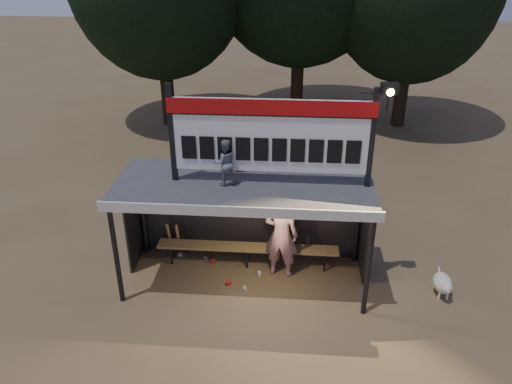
% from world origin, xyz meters
% --- Properties ---
extents(ground, '(80.00, 80.00, 0.00)m').
position_xyz_m(ground, '(0.00, 0.00, 0.00)').
color(ground, brown).
rests_on(ground, ground).
extents(player, '(0.79, 0.59, 1.96)m').
position_xyz_m(player, '(0.74, 0.26, 0.98)').
color(player, silver).
rests_on(player, ground).
extents(child_a, '(0.53, 0.46, 0.91)m').
position_xyz_m(child_a, '(-0.34, -0.14, 2.78)').
color(child_a, slate).
rests_on(child_a, dugout_shelter).
extents(child_b, '(0.56, 0.45, 1.00)m').
position_xyz_m(child_b, '(-0.17, 0.58, 2.82)').
color(child_b, '#B02D1B').
rests_on(child_b, dugout_shelter).
extents(dugout_shelter, '(5.10, 2.08, 2.32)m').
position_xyz_m(dugout_shelter, '(0.00, 0.24, 1.85)').
color(dugout_shelter, '#3C3C3E').
rests_on(dugout_shelter, ground).
extents(scoreboard_assembly, '(4.10, 0.27, 1.99)m').
position_xyz_m(scoreboard_assembly, '(0.56, -0.01, 3.32)').
color(scoreboard_assembly, black).
rests_on(scoreboard_assembly, dugout_shelter).
extents(bench, '(4.00, 0.35, 0.48)m').
position_xyz_m(bench, '(0.00, 0.55, 0.43)').
color(bench, olive).
rests_on(bench, ground).
extents(dog, '(0.36, 0.81, 0.49)m').
position_xyz_m(dog, '(4.06, -0.22, 0.28)').
color(dog, beige).
rests_on(dog, ground).
extents(bats, '(0.47, 0.32, 0.84)m').
position_xyz_m(bats, '(-1.61, 0.82, 0.43)').
color(bats, olive).
rests_on(bats, ground).
extents(litter, '(3.46, 1.24, 0.08)m').
position_xyz_m(litter, '(-0.24, 0.32, 0.04)').
color(litter, red).
rests_on(litter, ground).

